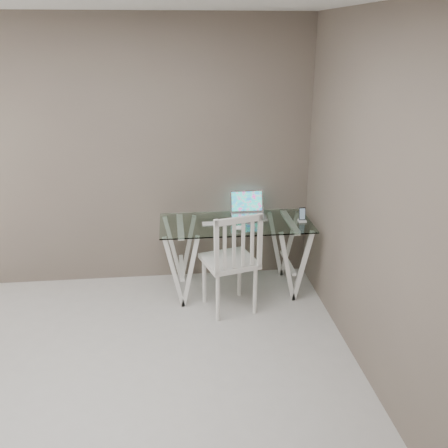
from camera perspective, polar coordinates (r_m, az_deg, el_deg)
The scene contains 7 objects.
room at distance 2.94m, azimuth -18.23°, elevation 4.51°, with size 4.50×4.52×2.71m.
desk at distance 5.08m, azimuth 1.32°, elevation -3.66°, with size 1.50×0.70×0.75m.
chair at distance 4.61m, azimuth 1.00°, elevation -3.95°, with size 0.57×0.57×1.01m.
laptop at distance 5.12m, azimuth 2.75°, elevation 1.58°, with size 0.35×0.31×0.24m.
keyboard at distance 4.90m, azimuth -1.04°, elevation 0.04°, with size 0.27×0.11×0.01m, color silver.
mouse at distance 4.76m, azimuth 1.72°, elevation -0.44°, with size 0.12×0.07×0.04m, color white.
phone_dock at distance 5.02m, azimuth 8.92°, elevation 0.71°, with size 0.08×0.08×0.14m.
Camera 1 is at (0.56, -2.75, 2.49)m, focal length 40.00 mm.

